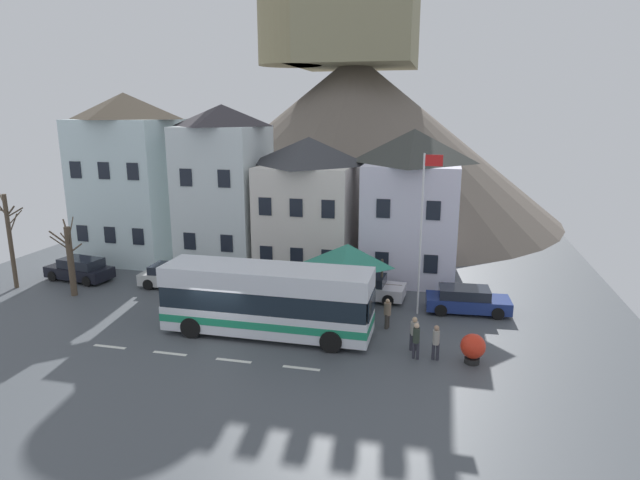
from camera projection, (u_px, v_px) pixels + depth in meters
The scene contains 21 objects.
ground_plane at pixel (219, 340), 24.96m from camera, with size 40.00×60.00×0.07m.
townhouse_00 at pixel (130, 178), 37.37m from camera, with size 6.29×5.75×11.58m.
townhouse_01 at pixel (225, 187), 36.01m from camera, with size 5.09×6.01×10.80m.
townhouse_02 at pixel (309, 205), 35.06m from camera, with size 5.90×6.24×8.76m.
townhouse_03 at pixel (412, 204), 33.70m from camera, with size 5.68×6.65×9.31m.
hilltop_castle at pixel (353, 131), 52.93m from camera, with size 39.99×39.99×24.18m.
transit_bus at pixel (267, 301), 25.15m from camera, with size 9.96×2.76×3.33m.
bus_shelter at pixel (348, 255), 28.18m from camera, with size 3.60×3.60×3.58m.
parked_car_00 at pixel (80, 269), 33.51m from camera, with size 4.38×2.31×1.42m.
parked_car_01 at pixel (467, 300), 28.19m from camera, with size 4.43×2.10×1.34m.
parked_car_02 at pixel (364, 287), 30.28m from camera, with size 4.54×2.13×1.37m.
parked_car_03 at pixel (176, 276), 32.27m from camera, with size 4.30×2.07×1.35m.
pedestrian_00 at pixel (414, 332), 23.65m from camera, with size 0.38×0.36×1.57m.
pedestrian_01 at pixel (387, 312), 26.06m from camera, with size 0.35×0.38×1.51m.
pedestrian_02 at pixel (416, 338), 22.79m from camera, with size 0.31×0.29×1.63m.
pedestrian_03 at pixel (436, 341), 22.71m from camera, with size 0.32×0.29×1.57m.
public_bench at pixel (389, 292), 30.01m from camera, with size 1.43×0.48×0.87m.
flagpole at pixel (423, 225), 26.94m from camera, with size 0.95×0.10×8.38m.
harbour_buoy at pixel (473, 347), 22.43m from camera, with size 1.05×1.05×1.30m.
bare_tree_00 at pixel (70, 259), 30.38m from camera, with size 2.20×1.32×4.49m.
bare_tree_01 at pixel (10, 238), 31.51m from camera, with size 1.80×1.89×5.75m.
Camera 1 is at (9.92, -21.43, 10.43)m, focal length 29.97 mm.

